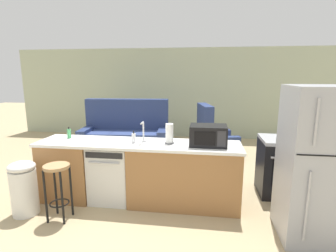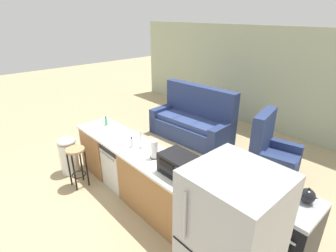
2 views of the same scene
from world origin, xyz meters
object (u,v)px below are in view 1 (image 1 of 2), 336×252
armchair (213,142)px  stove_range (285,167)px  kettle (297,132)px  bar_stool (58,180)px  soap_bottle (134,138)px  couch (126,136)px  dish_soap_bottle (69,133)px  trash_bin (24,187)px  dishwasher (112,173)px  paper_towel_roll (169,134)px  refrigerator (317,164)px  microwave (208,135)px

armchair → stove_range: bearing=-59.0°
kettle → bar_stool: bearing=-158.1°
soap_bottle → couch: (-0.87, 2.39, -0.58)m
dish_soap_bottle → trash_bin: bearing=-114.8°
dishwasher → bar_stool: (-0.49, -0.64, 0.11)m
bar_stool → soap_bottle: bearing=35.5°
stove_range → soap_bottle: (-2.25, -0.58, 0.52)m
dish_soap_bottle → trash_bin: size_ratio=0.24×
paper_towel_roll → couch: couch is taller
refrigerator → bar_stool: 3.11m
kettle → refrigerator: bearing=-97.8°
dish_soap_bottle → bar_stool: size_ratio=0.24×
dishwasher → bar_stool: bearing=-127.9°
stove_range → microwave: (-1.20, -0.55, 0.59)m
dish_soap_bottle → couch: couch is taller
bar_stool → trash_bin: same height
dishwasher → refrigerator: size_ratio=0.48×
dish_soap_bottle → soap_bottle: bearing=-7.7°
stove_range → soap_bottle: bearing=-165.5°
microwave → armchair: (0.14, 2.31, -0.69)m
dishwasher → trash_bin: (-1.03, -0.58, -0.04)m
paper_towel_roll → couch: size_ratio=0.14×
stove_range → soap_bottle: 2.38m
microwave → dishwasher: bearing=179.9°
kettle → armchair: (-1.23, 1.63, -0.64)m
trash_bin → armchair: bearing=48.3°
refrigerator → armchair: (-1.06, 2.86, -0.53)m
refrigerator → trash_bin: size_ratio=2.36×
bar_stool → couch: size_ratio=0.36×
paper_towel_roll → couch: bearing=120.5°
dish_soap_bottle → refrigerator: bearing=-11.3°
refrigerator → dish_soap_bottle: (-3.31, 0.66, 0.10)m
refrigerator → microwave: (-1.20, 0.55, 0.16)m
paper_towel_roll → soap_bottle: size_ratio=1.60×
stove_range → kettle: size_ratio=4.39×
kettle → stove_range: bearing=-142.3°
bar_stool → paper_towel_roll: bearing=25.9°
refrigerator → kettle: (0.17, 1.23, 0.11)m
refrigerator → kettle: bearing=82.2°
microwave → bar_stool: size_ratio=0.68×
bar_stool → microwave: bearing=18.5°
paper_towel_roll → couch: (-1.38, 2.34, -0.64)m
soap_bottle → bar_stool: size_ratio=0.24×
refrigerator → couch: refrigerator is taller
refrigerator → dish_soap_bottle: size_ratio=9.94×
soap_bottle → trash_bin: soap_bottle is taller
microwave → soap_bottle: size_ratio=2.84×
refrigerator → trash_bin: (-3.63, -0.03, -0.50)m
refrigerator → dishwasher: bearing=168.1°
couch → kettle: bearing=-27.1°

